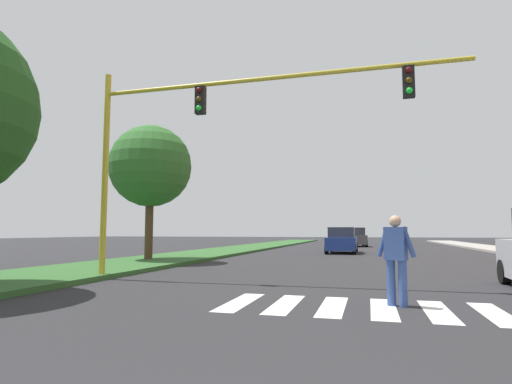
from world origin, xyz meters
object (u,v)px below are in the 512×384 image
Objects in this scene: sedan_midblock at (342,241)px; sedan_distant at (356,238)px; pedestrian_performer at (396,256)px; tree_mid at (150,166)px; traffic_light_gantry at (202,124)px.

sedan_distant is (0.50, 12.28, 0.03)m from sedan_midblock.
sedan_midblock is at bearing 96.47° from pedestrian_performer.
tree_mid is 3.60× the size of pedestrian_performer.
sedan_distant is at bearing 93.04° from pedestrian_performer.
traffic_light_gantry is (5.10, -6.20, 0.06)m from tree_mid.
sedan_distant is at bearing 69.70° from tree_mid.
pedestrian_performer is at bearing -25.83° from traffic_light_gantry.
traffic_light_gantry is 2.37× the size of sedan_midblock.
sedan_midblock is 0.94× the size of sedan_distant.
pedestrian_performer is (10.07, -8.60, -3.42)m from tree_mid.
tree_mid is 24.48m from sedan_distant.
sedan_midblock is (-2.16, 19.04, -0.17)m from pedestrian_performer.
sedan_midblock is (2.80, 16.63, -3.65)m from traffic_light_gantry.
sedan_distant reaches higher than pedestrian_performer.
pedestrian_performer is 31.36m from sedan_distant.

